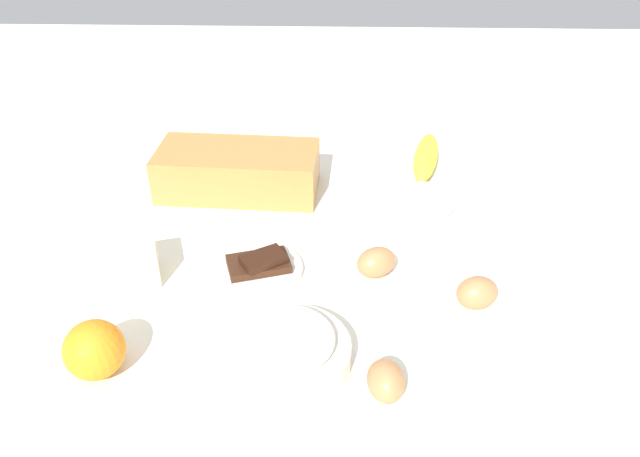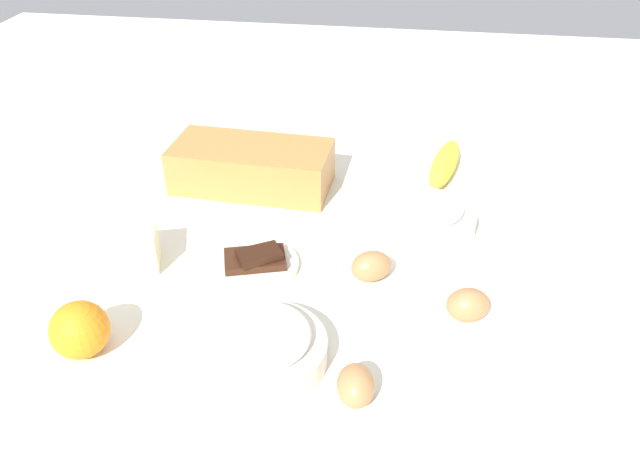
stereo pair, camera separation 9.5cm
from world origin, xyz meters
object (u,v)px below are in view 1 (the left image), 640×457
at_px(egg_near_butter, 477,293).
at_px(butter_block, 126,263).
at_px(flour_bowl, 288,348).
at_px(orange_fruit, 94,350).
at_px(sugar_bowl, 423,209).
at_px(banana, 426,157).
at_px(loaf_pan, 238,170).
at_px(egg_loose, 376,262).
at_px(chocolate_plate, 259,267).
at_px(egg_beside_bowl, 386,381).

bearing_deg(egg_near_butter, butter_block, 175.07).
relative_size(flour_bowl, orange_fruit, 2.10).
relative_size(sugar_bowl, banana, 0.79).
relative_size(loaf_pan, orange_fruit, 3.90).
xyz_separation_m(egg_loose, chocolate_plate, (-0.17, -0.00, -0.01)).
bearing_deg(butter_block, orange_fruit, -85.10).
distance_m(sugar_bowl, orange_fruit, 0.55).
bearing_deg(butter_block, egg_beside_bowl, -29.36).
bearing_deg(egg_near_butter, banana, 93.41).
distance_m(egg_near_butter, chocolate_plate, 0.31).
bearing_deg(egg_near_butter, sugar_bowl, 104.07).
xyz_separation_m(orange_fruit, egg_near_butter, (0.48, 0.14, -0.01)).
bearing_deg(butter_block, loaf_pan, 64.10).
xyz_separation_m(loaf_pan, banana, (0.35, 0.10, -0.02)).
relative_size(sugar_bowl, orange_fruit, 2.03).
xyz_separation_m(loaf_pan, sugar_bowl, (0.32, -0.10, -0.01)).
relative_size(flour_bowl, chocolate_plate, 1.19).
bearing_deg(banana, flour_bowl, -113.38).
relative_size(loaf_pan, egg_loose, 4.72).
bearing_deg(flour_bowl, sugar_bowl, 58.64).
distance_m(banana, butter_block, 0.60).
bearing_deg(chocolate_plate, egg_beside_bowl, -52.64).
bearing_deg(chocolate_plate, banana, 50.27).
bearing_deg(butter_block, chocolate_plate, 6.78).
bearing_deg(orange_fruit, egg_loose, 30.24).
xyz_separation_m(sugar_bowl, chocolate_plate, (-0.25, -0.14, -0.02)).
relative_size(loaf_pan, sugar_bowl, 1.92).
xyz_separation_m(loaf_pan, butter_block, (-0.13, -0.26, -0.01)).
bearing_deg(loaf_pan, butter_block, -112.70).
distance_m(butter_block, egg_loose, 0.36).
height_order(flour_bowl, egg_beside_bowl, flour_bowl).
height_order(sugar_bowl, banana, sugar_bowl).
bearing_deg(egg_loose, egg_beside_bowl, -89.82).
distance_m(sugar_bowl, egg_beside_bowl, 0.38).
height_order(sugar_bowl, chocolate_plate, sugar_bowl).
bearing_deg(sugar_bowl, butter_block, -159.65).
relative_size(flour_bowl, banana, 0.81).
bearing_deg(egg_beside_bowl, flour_bowl, 159.86).
relative_size(banana, butter_block, 2.11).
xyz_separation_m(flour_bowl, sugar_bowl, (0.20, 0.33, -0.00)).
xyz_separation_m(flour_bowl, butter_block, (-0.25, 0.16, 0.00)).
relative_size(loaf_pan, egg_beside_bowl, 5.02).
relative_size(sugar_bowl, butter_block, 1.66).
relative_size(orange_fruit, egg_loose, 1.21).
xyz_separation_m(orange_fruit, chocolate_plate, (0.17, 0.20, -0.03)).
height_order(butter_block, egg_near_butter, butter_block).
xyz_separation_m(egg_near_butter, chocolate_plate, (-0.31, 0.07, -0.01)).
bearing_deg(orange_fruit, sugar_bowl, 38.65).
bearing_deg(sugar_bowl, banana, 81.99).
bearing_deg(sugar_bowl, egg_loose, -120.36).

